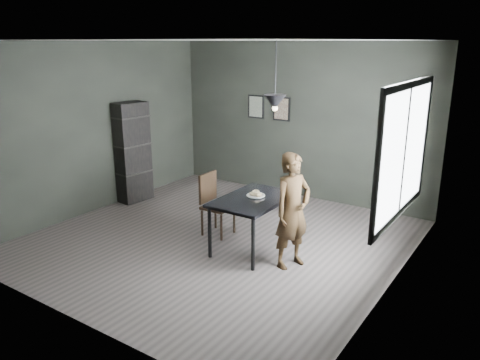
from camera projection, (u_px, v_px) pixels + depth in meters
The scene contains 13 objects.
ground at pixel (218, 239), 6.86m from camera, with size 5.00×5.00×0.00m, color #383331.
back_wall at pixel (299, 121), 8.46m from camera, with size 5.00×0.10×2.80m, color black.
ceiling at pixel (215, 40), 6.07m from camera, with size 5.00×5.00×0.02m.
window_assembly at pixel (404, 151), 5.25m from camera, with size 0.04×1.96×1.56m.
cafe_table at pixel (253, 203), 6.35m from camera, with size 0.80×1.20×0.75m.
white_plate at pixel (256, 196), 6.39m from camera, with size 0.23×0.23×0.01m, color white.
donut_pile at pixel (256, 194), 6.38m from camera, with size 0.19×0.14×0.08m.
woman at pixel (292, 211), 5.86m from camera, with size 0.54×0.36×1.49m, color black.
wood_chair at pixel (213, 200), 6.94m from camera, with size 0.41×0.41×0.93m.
shelf_unit at pixel (133, 152), 8.32m from camera, with size 0.34×0.59×1.78m, color black.
pendant_lamp at pixel (275, 102), 5.91m from camera, with size 0.28×0.28×0.86m.
framed_print_left at pixel (256, 107), 8.86m from camera, with size 0.34×0.04×0.44m.
framed_print_right at pixel (282, 109), 8.56m from camera, with size 0.34×0.04×0.44m.
Camera 1 is at (3.79, -5.09, 2.78)m, focal length 35.00 mm.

